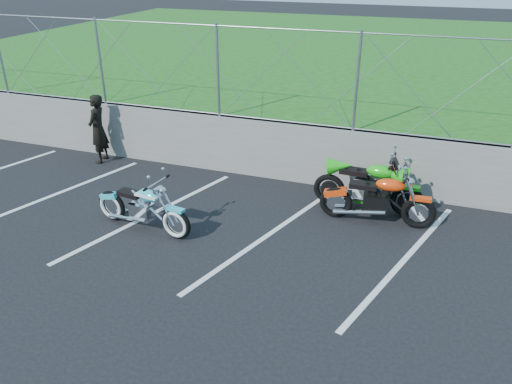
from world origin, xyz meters
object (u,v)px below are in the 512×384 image
(sportbike_green, at_px, (369,188))
(person_standing, at_px, (98,129))
(cruiser_turquoise, at_px, (144,209))
(naked_orange, at_px, (379,201))

(sportbike_green, height_order, person_standing, person_standing)
(cruiser_turquoise, distance_m, sportbike_green, 4.33)
(sportbike_green, bearing_deg, cruiser_turquoise, -148.64)
(sportbike_green, distance_m, person_standing, 6.51)
(cruiser_turquoise, height_order, person_standing, person_standing)
(naked_orange, bearing_deg, sportbike_green, 113.93)
(cruiser_turquoise, relative_size, person_standing, 1.26)
(naked_orange, distance_m, person_standing, 6.79)
(cruiser_turquoise, distance_m, person_standing, 3.75)
(cruiser_turquoise, xyz_separation_m, person_standing, (-2.73, 2.54, 0.41))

